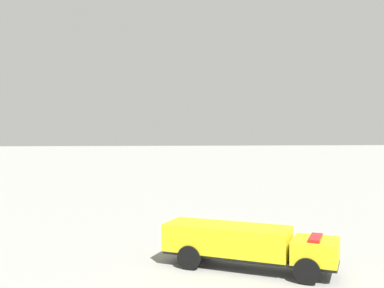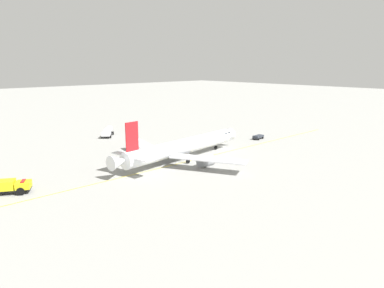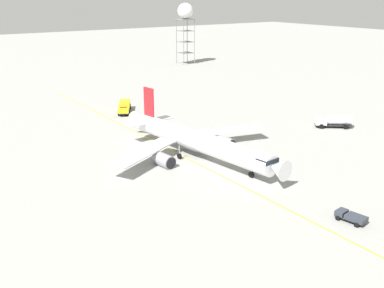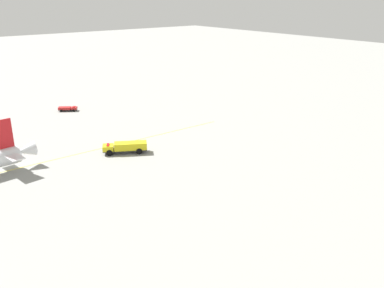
# 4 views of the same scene
# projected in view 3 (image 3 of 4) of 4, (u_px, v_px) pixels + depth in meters

# --- Properties ---
(ground_plane) EXTENTS (600.00, 600.00, 0.00)m
(ground_plane) POSITION_uv_depth(u_px,v_px,m) (228.00, 156.00, 87.79)
(ground_plane) COLOR gray
(airliner_main) EXTENTS (37.20, 41.28, 11.14)m
(airliner_main) POSITION_uv_depth(u_px,v_px,m) (196.00, 142.00, 86.80)
(airliner_main) COLOR white
(airliner_main) RESTS_ON ground_plane
(fire_tender_truck) EXTENTS (7.20, 9.93, 2.50)m
(fire_tender_truck) POSITION_uv_depth(u_px,v_px,m) (124.00, 106.00, 119.76)
(fire_tender_truck) COLOR #232326
(fire_tender_truck) RESTS_ON ground_plane
(fuel_tanker_truck) EXTENTS (7.90, 7.02, 2.87)m
(fuel_tanker_truck) POSITION_uv_depth(u_px,v_px,m) (335.00, 121.00, 106.13)
(fuel_tanker_truck) COLOR #232326
(fuel_tanker_truck) RESTS_ON ground_plane
(baggage_truck_truck) EXTENTS (2.63, 4.34, 1.22)m
(baggage_truck_truck) POSITION_uv_depth(u_px,v_px,m) (351.00, 217.00, 62.72)
(baggage_truck_truck) COLOR #232326
(baggage_truck_truck) RESTS_ON ground_plane
(radar_tower) EXTENTS (6.51, 6.51, 25.33)m
(radar_tower) POSITION_uv_depth(u_px,v_px,m) (185.00, 13.00, 195.16)
(radar_tower) COLOR slate
(radar_tower) RESTS_ON ground_plane
(taxiway_centreline) EXTENTS (0.39, 132.60, 0.01)m
(taxiway_centreline) POSITION_uv_depth(u_px,v_px,m) (175.00, 152.00, 90.05)
(taxiway_centreline) COLOR yellow
(taxiway_centreline) RESTS_ON ground_plane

